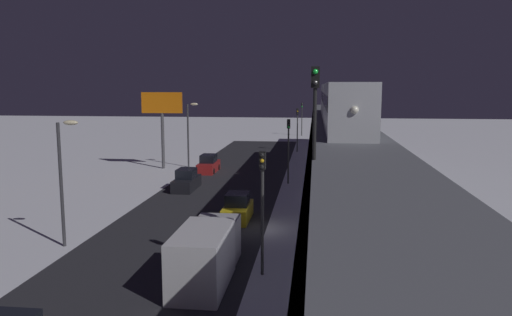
# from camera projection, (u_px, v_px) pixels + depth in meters

# --- Properties ---
(ground_plane) EXTENTS (240.00, 240.00, 0.00)m
(ground_plane) POSITION_uv_depth(u_px,v_px,m) (254.00, 229.00, 33.84)
(ground_plane) COLOR white
(avenue_asphalt) EXTENTS (11.00, 107.76, 0.01)m
(avenue_asphalt) POSITION_uv_depth(u_px,v_px,m) (187.00, 227.00, 34.39)
(avenue_asphalt) COLOR #28282D
(avenue_asphalt) RESTS_ON ground_plane
(elevated_railway) EXTENTS (5.00, 107.76, 6.44)m
(elevated_railway) POSITION_uv_depth(u_px,v_px,m) (347.00, 149.00, 32.34)
(elevated_railway) COLOR slate
(elevated_railway) RESTS_ON ground_plane
(subway_train) EXTENTS (2.94, 36.87, 3.40)m
(subway_train) POSITION_uv_depth(u_px,v_px,m) (339.00, 101.00, 45.59)
(subway_train) COLOR #B7BABF
(subway_train) RESTS_ON elevated_railway
(rail_signal) EXTENTS (0.36, 0.41, 4.00)m
(rail_signal) POSITION_uv_depth(u_px,v_px,m) (315.00, 97.00, 21.24)
(rail_signal) COLOR black
(rail_signal) RESTS_ON elevated_railway
(sedan_red) EXTENTS (1.91, 4.75, 1.97)m
(sedan_red) POSITION_uv_depth(u_px,v_px,m) (209.00, 165.00, 56.20)
(sedan_red) COLOR #A51E1E
(sedan_red) RESTS_ON ground_plane
(sedan_yellow) EXTENTS (1.80, 4.14, 1.97)m
(sedan_yellow) POSITION_uv_depth(u_px,v_px,m) (238.00, 209.00, 36.04)
(sedan_yellow) COLOR gold
(sedan_yellow) RESTS_ON ground_plane
(sedan_black) EXTENTS (1.80, 4.61, 1.97)m
(sedan_black) POSITION_uv_depth(u_px,v_px,m) (187.00, 181.00, 46.62)
(sedan_black) COLOR black
(sedan_black) RESTS_ON ground_plane
(box_truck) EXTENTS (2.40, 7.40, 2.80)m
(box_truck) POSITION_uv_depth(u_px,v_px,m) (207.00, 253.00, 24.89)
(box_truck) COLOR #B2B2B7
(box_truck) RESTS_ON ground_plane
(traffic_light_near) EXTENTS (0.32, 0.44, 6.40)m
(traffic_light_near) POSITION_uv_depth(u_px,v_px,m) (262.00, 195.00, 25.04)
(traffic_light_near) COLOR #2D2D2D
(traffic_light_near) RESTS_ON ground_plane
(traffic_light_mid) EXTENTS (0.32, 0.44, 6.40)m
(traffic_light_mid) POSITION_uv_depth(u_px,v_px,m) (288.00, 142.00, 48.95)
(traffic_light_mid) COLOR #2D2D2D
(traffic_light_mid) RESTS_ON ground_plane
(traffic_light_far) EXTENTS (0.32, 0.44, 6.40)m
(traffic_light_far) POSITION_uv_depth(u_px,v_px,m) (297.00, 123.00, 72.85)
(traffic_light_far) COLOR #2D2D2D
(traffic_light_far) RESTS_ON ground_plane
(traffic_light_distant) EXTENTS (0.32, 0.44, 6.40)m
(traffic_light_distant) POSITION_uv_depth(u_px,v_px,m) (302.00, 114.00, 96.75)
(traffic_light_distant) COLOR #2D2D2D
(traffic_light_distant) RESTS_ON ground_plane
(commercial_billboard) EXTENTS (4.80, 0.36, 8.90)m
(commercial_billboard) POSITION_uv_depth(u_px,v_px,m) (162.00, 110.00, 57.72)
(commercial_billboard) COLOR #4C4C51
(commercial_billboard) RESTS_ON ground_plane
(street_lamp_near) EXTENTS (1.35, 0.44, 7.65)m
(street_lamp_near) POSITION_uv_depth(u_px,v_px,m) (64.00, 168.00, 29.49)
(street_lamp_near) COLOR #38383D
(street_lamp_near) RESTS_ON ground_plane
(street_lamp_far) EXTENTS (1.35, 0.44, 7.65)m
(street_lamp_far) POSITION_uv_depth(u_px,v_px,m) (190.00, 127.00, 58.98)
(street_lamp_far) COLOR #38383D
(street_lamp_far) RESTS_ON ground_plane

